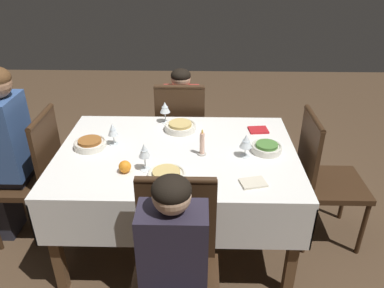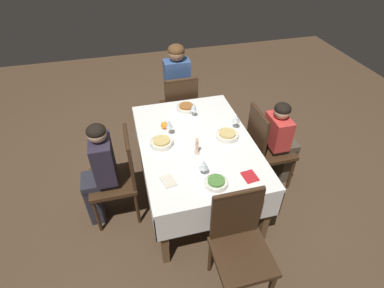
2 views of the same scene
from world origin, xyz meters
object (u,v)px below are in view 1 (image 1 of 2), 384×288
at_px(person_child_red, 182,117).
at_px(bowl_north, 180,126).
at_px(wine_glass_east, 246,142).
at_px(person_child_dark, 173,280).
at_px(bowl_south, 166,175).
at_px(wine_glass_north, 165,108).
at_px(person_adult_denim, 5,148).
at_px(chair_east, 323,174).
at_px(chair_north, 181,129).
at_px(dining_table, 177,163).
at_px(bowl_east, 267,148).
at_px(napkin_red_folded, 253,183).
at_px(chair_west, 34,172).
at_px(napkin_spare_side, 258,130).
at_px(bowl_west, 90,144).
at_px(chair_south, 176,264).
at_px(wine_glass_south, 144,151).
at_px(orange_fruit, 125,167).
at_px(candle_centerpiece, 202,145).
at_px(wine_glass_west, 113,130).

height_order(person_child_red, bowl_north, person_child_red).
bearing_deg(wine_glass_east, person_child_dark, -114.41).
height_order(bowl_south, wine_glass_north, wine_glass_north).
bearing_deg(wine_glass_east, person_adult_denim, 176.03).
bearing_deg(chair_east, chair_north, 55.84).
xyz_separation_m(dining_table, bowl_north, (0.01, 0.30, 0.11)).
relative_size(bowl_north, bowl_east, 1.16).
height_order(chair_north, napkin_red_folded, chair_north).
bearing_deg(person_adult_denim, wine_glass_east, 86.03).
bearing_deg(chair_west, napkin_spare_side, 99.26).
relative_size(chair_east, napkin_spare_side, 6.70).
bearing_deg(bowl_south, person_child_red, 88.91).
bearing_deg(bowl_west, person_adult_denim, 178.32).
relative_size(chair_west, chair_north, 1.00).
relative_size(bowl_north, wine_glass_north, 1.39).
bearing_deg(bowl_west, chair_south, -52.78).
height_order(wine_glass_south, napkin_red_folded, wine_glass_south).
bearing_deg(chair_south, bowl_east, 54.92).
bearing_deg(chair_north, wine_glass_north, 73.45).
xyz_separation_m(chair_west, person_child_dark, (1.02, -0.97, 0.08)).
xyz_separation_m(chair_north, wine_glass_east, (0.44, -0.80, 0.31)).
relative_size(chair_north, chair_east, 1.00).
bearing_deg(bowl_east, orange_fruit, -162.92).
height_order(chair_west, bowl_north, chair_west).
bearing_deg(wine_glass_south, chair_north, 80.91).
height_order(chair_west, wine_glass_east, chair_west).
bearing_deg(chair_south, candle_centerpiece, 80.05).
height_order(bowl_west, wine_glass_east, wine_glass_east).
relative_size(bowl_south, orange_fruit, 2.98).
relative_size(bowl_south, wine_glass_east, 1.43).
distance_m(dining_table, bowl_south, 0.34).
height_order(person_child_dark, bowl_south, person_child_dark).
bearing_deg(chair_south, person_child_red, 91.73).
distance_m(bowl_south, candle_centerpiece, 0.35).
height_order(wine_glass_south, candle_centerpiece, candle_centerpiece).
relative_size(chair_south, wine_glass_south, 5.55).
xyz_separation_m(bowl_east, napkin_red_folded, (-0.13, -0.36, -0.02)).
xyz_separation_m(chair_south, orange_fruit, (-0.32, 0.50, 0.25)).
bearing_deg(candle_centerpiece, wine_glass_east, -3.18).
distance_m(wine_glass_west, wine_glass_east, 0.86).
distance_m(wine_glass_north, bowl_east, 0.80).
bearing_deg(person_child_red, chair_east, 139.54).
bearing_deg(orange_fruit, napkin_red_folded, -7.91).
distance_m(bowl_west, wine_glass_west, 0.17).
relative_size(person_child_red, napkin_red_folded, 6.32).
bearing_deg(person_child_red, napkin_spare_side, 132.78).
bearing_deg(wine_glass_north, candle_centerpiece, -60.15).
xyz_separation_m(wine_glass_south, napkin_red_folded, (0.61, -0.13, -0.12)).
xyz_separation_m(chair_east, bowl_east, (-0.41, -0.06, 0.24)).
relative_size(chair_east, candle_centerpiece, 5.44).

